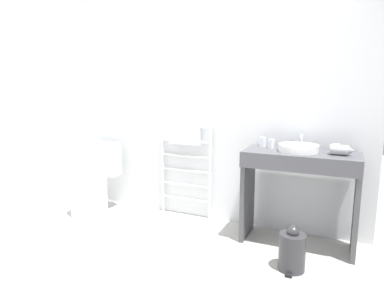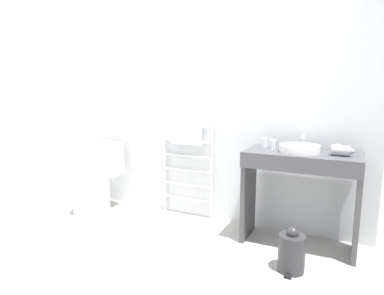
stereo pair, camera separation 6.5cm
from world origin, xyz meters
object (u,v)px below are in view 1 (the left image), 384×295
sink_basin (299,148)px  trash_bin (292,251)px  towel_radiator (185,151)px  cup_near_wall (263,142)px  cup_near_edge (271,144)px  hair_dryer (340,150)px  toilet (93,185)px

sink_basin → trash_bin: size_ratio=0.94×
towel_radiator → cup_near_wall: (0.85, -0.09, 0.17)m
cup_near_edge → hair_dryer: (0.58, -0.06, 0.00)m
cup_near_edge → trash_bin: (0.30, -0.53, -0.73)m
cup_near_edge → hair_dryer: size_ratio=0.43×
cup_near_edge → hair_dryer: 0.58m
towel_radiator → cup_near_edge: (0.94, -0.15, 0.16)m
cup_near_wall → trash_bin: cup_near_wall is taller
toilet → cup_near_edge: cup_near_edge is taller
sink_basin → cup_near_wall: (-0.34, 0.11, 0.01)m
hair_dryer → sink_basin: bearing=180.0°
cup_near_wall → hair_dryer: cup_near_wall is taller
sink_basin → towel_radiator: bearing=170.0°
hair_dryer → trash_bin: 0.91m
toilet → towel_radiator: size_ratio=0.76×
towel_radiator → cup_near_edge: 0.97m
cup_near_wall → trash_bin: size_ratio=0.25×
toilet → sink_basin: sink_basin is taller
toilet → trash_bin: size_ratio=2.20×
trash_bin → towel_radiator: bearing=151.3°
hair_dryer → trash_bin: (-0.28, -0.47, -0.73)m
towel_radiator → cup_near_wall: towel_radiator is taller
sink_basin → toilet: bearing=-176.3°
sink_basin → hair_dryer: bearing=-0.0°
towel_radiator → hair_dryer: bearing=-7.8°
towel_radiator → sink_basin: 1.21m
sink_basin → cup_near_edge: (-0.24, 0.06, 0.01)m
towel_radiator → toilet: bearing=-160.3°
towel_radiator → hair_dryer: size_ratio=5.31×
hair_dryer → towel_radiator: bearing=172.2°
cup_near_wall → sink_basin: bearing=-18.8°
toilet → trash_bin: 2.24m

